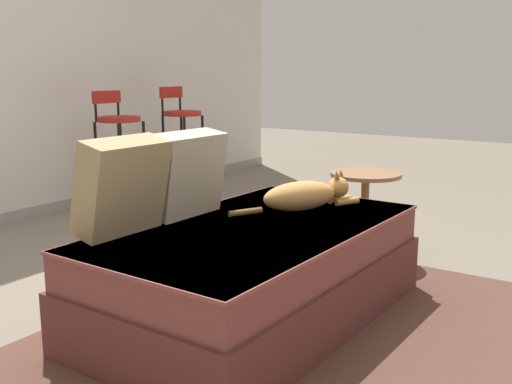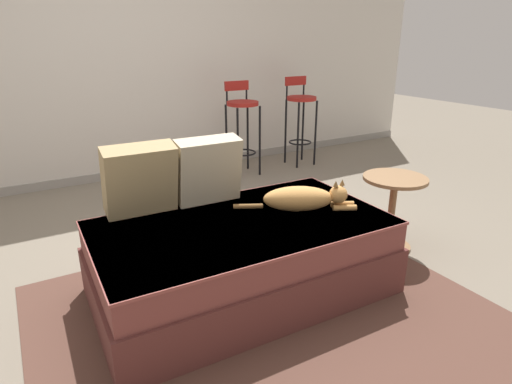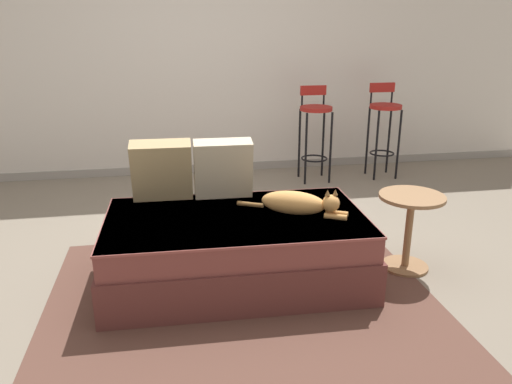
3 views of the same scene
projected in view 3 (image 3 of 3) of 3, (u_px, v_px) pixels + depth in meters
name	position (u px, v px, depth m)	size (l,w,h in m)	color
ground_plane	(229.00, 254.00, 3.72)	(16.00, 16.00, 0.00)	slate
wall_back_panel	(202.00, 55.00, 5.39)	(8.00, 0.10, 2.60)	silver
wall_baseboard_trim	(206.00, 168.00, 5.75)	(8.00, 0.02, 0.09)	gray
area_rug	(243.00, 303.00, 3.06)	(2.38, 2.06, 0.01)	brown
couch	(236.00, 248.00, 3.27)	(1.71, 1.00, 0.46)	brown
throw_pillow_corner	(162.00, 170.00, 3.41)	(0.41, 0.24, 0.43)	tan
throw_pillow_middle	(223.00, 168.00, 3.48)	(0.41, 0.21, 0.42)	beige
cat	(298.00, 203.00, 3.20)	(0.67, 0.42, 0.19)	tan
bar_stool_near_window	(315.00, 123.00, 5.28)	(0.34, 0.34, 1.00)	black
bar_stool_by_doorway	(384.00, 119.00, 5.40)	(0.34, 0.34, 1.02)	black
side_table	(410.00, 221.00, 3.40)	(0.44, 0.44, 0.54)	olive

